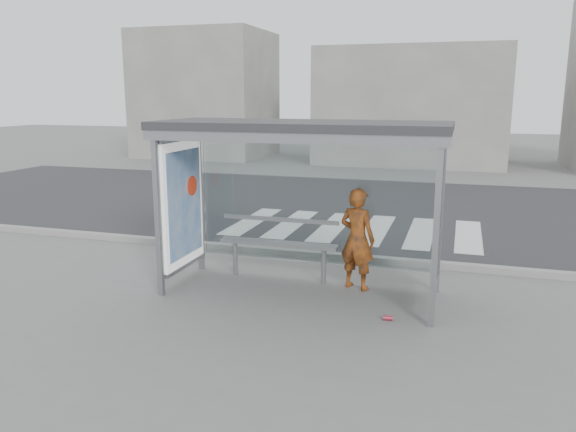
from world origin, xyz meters
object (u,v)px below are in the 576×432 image
Objects in this scene: person at (357,239)px; bench at (279,244)px; bus_shelter at (278,164)px; soda_can at (388,318)px.

person is 0.81× the size of bench.
bus_shelter reaches higher than soda_can.
bus_shelter is 1.49m from bench.
soda_can is at bearing -32.58° from bench.
person is at bearing -3.93° from bench.
person is 1.54m from soda_can.
bus_shelter is at bearing -72.25° from bench.
bench is 15.55× the size of soda_can.
bus_shelter is 2.64× the size of person.
person reaches higher than soda_can.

